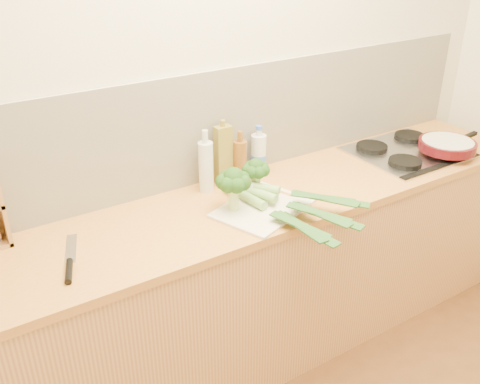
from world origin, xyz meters
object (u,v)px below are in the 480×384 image
object	(u,v)px
gas_hob	(408,151)
chefs_knife	(70,265)
chopping_board	(263,208)
skillet	(448,145)

from	to	relation	value
gas_hob	chefs_knife	distance (m)	1.89
chopping_board	gas_hob	bearing A→B (deg)	-15.04
chefs_knife	chopping_board	bearing A→B (deg)	17.29
chefs_knife	skillet	xyz separation A→B (m)	(2.03, -0.06, 0.05)
chefs_knife	skillet	bearing A→B (deg)	16.99
chopping_board	skillet	bearing A→B (deg)	-22.23
gas_hob	chopping_board	bearing A→B (deg)	-174.65
chopping_board	chefs_knife	bearing A→B (deg)	158.30
gas_hob	chefs_knife	xyz separation A→B (m)	(-1.89, -0.08, -0.00)
gas_hob	skillet	xyz separation A→B (m)	(0.15, -0.13, 0.05)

